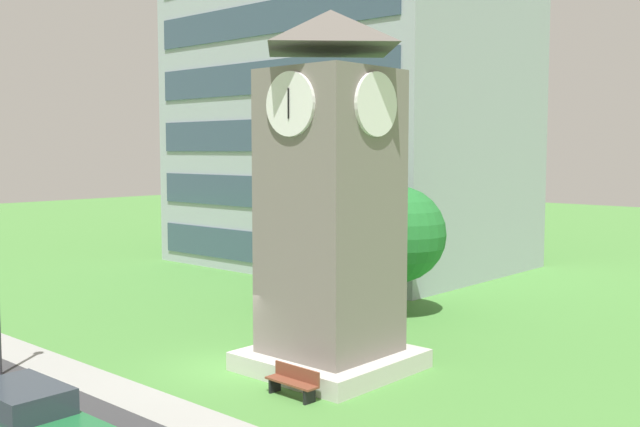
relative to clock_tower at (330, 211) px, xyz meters
The scene contains 8 objects.
ground_plane 6.24m from the clock_tower, 142.54° to the right, with size 160.00×160.00×0.00m, color #4C893D.
kerb_strip 8.33m from the clock_tower, 114.67° to the right, with size 120.00×1.60×0.01m, color #9E9E99.
office_building 23.63m from the clock_tower, 128.61° to the left, with size 19.91×14.18×22.40m.
clock_tower is the anchor object (origin of this frame).
park_bench 5.63m from the clock_tower, 69.69° to the right, with size 1.81×0.53×0.88m.
tree_streetside 8.69m from the clock_tower, 111.17° to the left, with size 4.17×4.17×5.63m.
tree_near_tower 10.22m from the clock_tower, 134.10° to the left, with size 3.69×3.69×5.74m.
parked_car_green 10.98m from the clock_tower, 93.40° to the right, with size 4.76×2.03×1.69m.
Camera 1 is at (18.37, -15.79, 7.17)m, focal length 41.49 mm.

